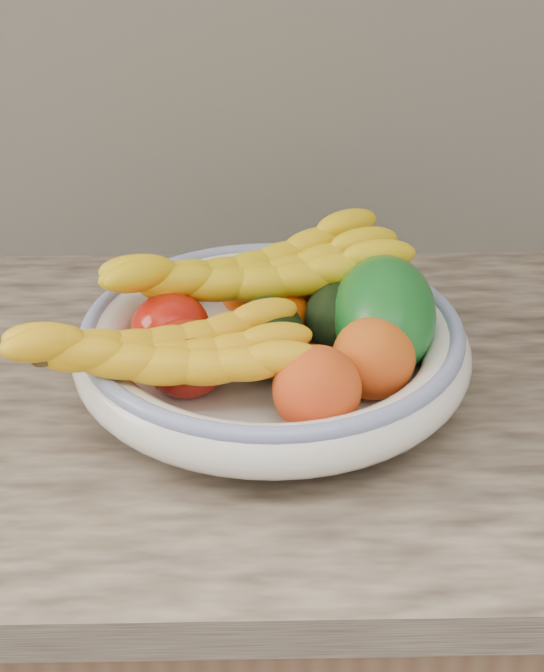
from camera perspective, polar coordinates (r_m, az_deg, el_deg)
The scene contains 15 objects.
kitchen_counter at distance 1.26m, azimuth -0.02°, elevation -19.33°, with size 2.44×0.66×1.40m.
fruit_bowl at distance 0.92m, azimuth 0.00°, elevation -0.62°, with size 0.39×0.39×0.08m.
clementine_back_left at distance 1.01m, azimuth -1.67°, elevation 2.70°, with size 0.05×0.05×0.05m, color #FC5905.
clementine_back_right at distance 1.01m, azimuth 2.16°, elevation 2.59°, with size 0.05×0.05×0.05m, color #FF6B05.
clementine_back_mid at distance 0.97m, azimuth 0.71°, elevation 1.30°, with size 0.06×0.06×0.05m, color #EA5004.
clementine_extra at distance 0.99m, azimuth 1.02°, elevation 2.02°, with size 0.05×0.05×0.04m, color #F26005.
tomato_left at distance 0.93m, azimuth -6.19°, elevation 0.48°, with size 0.08×0.08×0.07m, color red.
tomato_near_left at distance 0.88m, azimuth -5.25°, elevation -1.37°, with size 0.08×0.08×0.07m, color #A3140D.
avocado_center at distance 0.91m, azimuth -0.19°, elevation -0.02°, with size 0.07×0.10×0.07m, color black.
avocado_right at distance 0.95m, azimuth 3.98°, elevation 1.31°, with size 0.06×0.09×0.06m, color black.
green_mango at distance 0.93m, azimuth 6.80°, elevation 1.28°, with size 0.10×0.16×0.11m, color #10591A.
peach_front at distance 0.83m, azimuth 2.75°, elevation -3.27°, with size 0.08×0.08×0.08m, color orange.
peach_right at distance 0.87m, azimuth 6.20°, elevation -1.35°, with size 0.08×0.08×0.08m, color orange.
banana_bunch_back at distance 0.96m, azimuth -1.06°, elevation 3.43°, with size 0.33×0.12×0.09m, color yellow, non-canonical shape.
banana_bunch_front at distance 0.84m, azimuth -6.69°, elevation -1.44°, with size 0.29×0.11×0.08m, color yellow, non-canonical shape.
Camera 1 is at (-0.02, 0.87, 1.42)m, focal length 50.00 mm.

